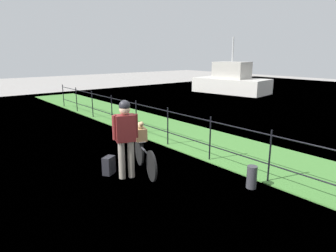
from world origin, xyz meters
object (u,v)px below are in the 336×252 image
(backpack_on_paving, at_px, (109,165))
(moored_boat_near, at_px, (231,82))
(mooring_bollard, at_px, (252,177))
(bicycle_main, at_px, (145,157))
(terrier_dog, at_px, (140,125))
(cyclist_person, at_px, (125,133))
(wooden_crate, at_px, (140,134))

(backpack_on_paving, bearing_deg, moored_boat_near, -1.05)
(backpack_on_paving, bearing_deg, mooring_bollard, -82.44)
(mooring_bollard, bearing_deg, bicycle_main, -149.92)
(terrier_dog, distance_m, backpack_on_paving, 1.14)
(terrier_dog, height_order, cyclist_person, cyclist_person)
(bicycle_main, relative_size, cyclist_person, 0.93)
(terrier_dog, xyz_separation_m, backpack_on_paving, (-0.10, -0.79, -0.81))
(cyclist_person, distance_m, moored_boat_near, 15.03)
(mooring_bollard, bearing_deg, terrier_dog, -155.52)
(bicycle_main, distance_m, backpack_on_paving, 0.81)
(bicycle_main, relative_size, mooring_bollard, 3.39)
(wooden_crate, distance_m, moored_boat_near, 14.34)
(terrier_dog, xyz_separation_m, moored_boat_near, (-7.31, 12.36, -0.26))
(terrier_dog, relative_size, mooring_bollard, 0.71)
(backpack_on_paving, bearing_deg, bicycle_main, -60.73)
(bicycle_main, distance_m, mooring_bollard, 2.32)
(terrier_dog, height_order, moored_boat_near, moored_boat_near)
(terrier_dog, relative_size, cyclist_person, 0.19)
(bicycle_main, height_order, cyclist_person, cyclist_person)
(cyclist_person, bearing_deg, mooring_bollard, 39.46)
(backpack_on_paving, xyz_separation_m, moored_boat_near, (-7.21, 13.14, 0.55))
(wooden_crate, bearing_deg, mooring_bollard, 24.10)
(wooden_crate, height_order, cyclist_person, cyclist_person)
(wooden_crate, xyz_separation_m, backpack_on_paving, (-0.08, -0.80, -0.59))
(wooden_crate, bearing_deg, backpack_on_paving, -95.38)
(moored_boat_near, bearing_deg, wooden_crate, -59.45)
(cyclist_person, xyz_separation_m, backpack_on_paving, (-0.42, -0.20, -0.80))
(wooden_crate, height_order, moored_boat_near, moored_boat_near)
(bicycle_main, xyz_separation_m, cyclist_person, (0.01, -0.48, 0.66))
(cyclist_person, relative_size, mooring_bollard, 3.67)
(mooring_bollard, distance_m, moored_boat_near, 14.85)
(moored_boat_near, bearing_deg, cyclist_person, -59.48)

